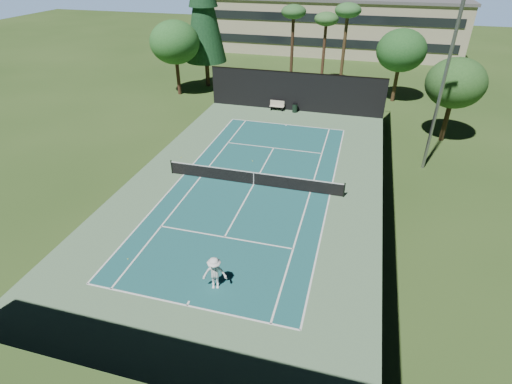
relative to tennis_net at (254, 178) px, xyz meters
The scene contains 22 objects.
ground 0.56m from the tennis_net, ahead, with size 160.00×160.00×0.00m, color #2C481B.
apron_slab 0.55m from the tennis_net, ahead, with size 18.00×32.00×0.01m, color #577D58.
court_surface 0.55m from the tennis_net, ahead, with size 10.97×23.77×0.01m, color #1B5658.
court_lines 0.54m from the tennis_net, ahead, with size 11.07×23.87×0.01m.
tennis_net is the anchor object (origin of this frame).
fence 1.45m from the tennis_net, 90.00° to the left, with size 18.04×32.05×4.03m.
player 10.42m from the tennis_net, 85.01° to the right, with size 1.21×0.70×1.87m, color white.
tennis_ball_a 10.65m from the tennis_net, 114.91° to the right, with size 0.06×0.06×0.06m, color #E6F337.
tennis_ball_b 1.64m from the tennis_net, 75.16° to the left, with size 0.06×0.06×0.06m, color #D9EF36.
tennis_ball_c 3.71m from the tennis_net, 106.77° to the left, with size 0.08×0.08×0.08m, color #C8DB31.
tennis_ball_d 7.36m from the tennis_net, 159.17° to the left, with size 0.06×0.06×0.06m, color #D4EB35.
park_bench 15.71m from the tennis_net, 96.58° to the left, with size 1.50×0.45×1.02m.
trash_bin 15.52m from the tennis_net, 89.55° to the left, with size 0.56×0.56×0.95m.
pine_tree 26.63m from the tennis_net, 118.61° to the left, with size 4.80×4.80×15.00m.
palm_a 25.26m from the tennis_net, 94.76° to the left, with size 2.80×2.80×9.32m.
palm_b 26.92m from the tennis_net, 86.70° to the left, with size 2.80×2.80×8.42m.
palm_c 24.69m from the tennis_net, 80.13° to the left, with size 2.80×2.80×9.77m.
decid_tree_a 24.65m from the tennis_net, 65.56° to the left, with size 5.12×5.12×7.62m.
decid_tree_b 18.99m from the tennis_net, 40.60° to the left, with size 4.80×4.80×7.14m.
decid_tree_c 23.39m from the tennis_net, 127.87° to the left, with size 5.44×5.44×8.09m.
campus_building 46.12m from the tennis_net, 90.00° to the left, with size 40.50×12.50×8.30m.
light_pole 14.66m from the tennis_net, 26.57° to the left, with size 0.90×0.25×12.22m.
Camera 1 is at (6.72, -23.95, 14.58)m, focal length 28.00 mm.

